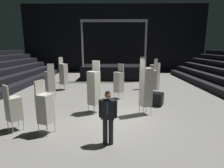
{
  "coord_description": "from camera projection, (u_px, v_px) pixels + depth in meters",
  "views": [
    {
      "loc": [
        0.03,
        -7.19,
        2.96
      ],
      "look_at": [
        -0.06,
        0.37,
        1.4
      ],
      "focal_mm": 28.37,
      "sensor_mm": 36.0,
      "label": 1
    }
  ],
  "objects": [
    {
      "name": "ground_plane",
      "position": [
        113.0,
        118.0,
        7.65
      ],
      "size": [
        22.0,
        30.0,
        0.1
      ],
      "primitive_type": "cube",
      "color": "slate"
    },
    {
      "name": "arena_end_wall",
      "position": [
        114.0,
        39.0,
        21.52
      ],
      "size": [
        22.0,
        0.3,
        8.0
      ],
      "primitive_type": "cube",
      "color": "black",
      "rests_on": "ground_plane"
    },
    {
      "name": "stage_riser",
      "position": [
        114.0,
        71.0,
        17.19
      ],
      "size": [
        6.0,
        3.35,
        5.28
      ],
      "color": "black",
      "rests_on": "ground_plane"
    },
    {
      "name": "man_with_tie",
      "position": [
        108.0,
        115.0,
        5.35
      ],
      "size": [
        0.57,
        0.28,
        1.72
      ],
      "rotation": [
        0.0,
        0.0,
        3.01
      ],
      "color": "black",
      "rests_on": "ground_plane"
    },
    {
      "name": "chair_stack_front_left",
      "position": [
        155.0,
        79.0,
        10.94
      ],
      "size": [
        0.61,
        0.61,
        2.05
      ],
      "rotation": [
        0.0,
        0.0,
        0.96
      ],
      "color": "#B2B5BA",
      "rests_on": "ground_plane"
    },
    {
      "name": "chair_stack_front_right",
      "position": [
        146.0,
        86.0,
        7.78
      ],
      "size": [
        0.57,
        0.57,
        2.56
      ],
      "rotation": [
        0.0,
        0.0,
        5.08
      ],
      "color": "#B2B5BA",
      "rests_on": "ground_plane"
    },
    {
      "name": "chair_stack_mid_left",
      "position": [
        119.0,
        82.0,
        10.26
      ],
      "size": [
        0.62,
        0.62,
        2.05
      ],
      "rotation": [
        0.0,
        0.0,
        2.46
      ],
      "color": "#B2B5BA",
      "rests_on": "ground_plane"
    },
    {
      "name": "chair_stack_mid_right",
      "position": [
        45.0,
        107.0,
        6.07
      ],
      "size": [
        0.56,
        0.56,
        1.88
      ],
      "rotation": [
        0.0,
        0.0,
        4.36
      ],
      "color": "#B2B5BA",
      "rests_on": "ground_plane"
    },
    {
      "name": "chair_stack_mid_centre",
      "position": [
        50.0,
        81.0,
        10.45
      ],
      "size": [
        0.62,
        0.62,
        2.05
      ],
      "rotation": [
        0.0,
        0.0,
        0.78
      ],
      "color": "#B2B5BA",
      "rests_on": "ground_plane"
    },
    {
      "name": "chair_stack_rear_left",
      "position": [
        63.0,
        74.0,
        12.47
      ],
      "size": [
        0.58,
        0.58,
        2.31
      ],
      "rotation": [
        0.0,
        0.0,
        4.28
      ],
      "color": "#B2B5BA",
      "rests_on": "ground_plane"
    },
    {
      "name": "chair_stack_rear_right",
      "position": [
        94.0,
        87.0,
        8.02
      ],
      "size": [
        0.6,
        0.6,
        2.39
      ],
      "rotation": [
        0.0,
        0.0,
        2.61
      ],
      "color": "#B2B5BA",
      "rests_on": "ground_plane"
    },
    {
      "name": "chair_stack_rear_centre",
      "position": [
        153.0,
        73.0,
        13.61
      ],
      "size": [
        0.62,
        0.62,
        2.14
      ],
      "rotation": [
        0.0,
        0.0,
        0.73
      ],
      "color": "#B2B5BA",
      "rests_on": "ground_plane"
    },
    {
      "name": "chair_stack_aisle_left",
      "position": [
        13.0,
        108.0,
        6.29
      ],
      "size": [
        0.62,
        0.62,
        1.71
      ],
      "rotation": [
        0.0,
        0.0,
        5.63
      ],
      "color": "#B2B5BA",
      "rests_on": "ground_plane"
    },
    {
      "name": "crew_worker_near_stage",
      "position": [
        143.0,
        76.0,
        12.68
      ],
      "size": [
        0.55,
        0.38,
        1.72
      ],
      "rotation": [
        0.0,
        0.0,
        3.59
      ],
      "color": "black",
      "rests_on": "ground_plane"
    },
    {
      "name": "equipment_road_case",
      "position": [
        154.0,
        99.0,
        9.29
      ],
      "size": [
        1.07,
        0.94,
        0.65
      ],
      "primitive_type": "cube",
      "rotation": [
        0.0,
        0.0,
        -0.47
      ],
      "color": "black",
      "rests_on": "ground_plane"
    }
  ]
}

